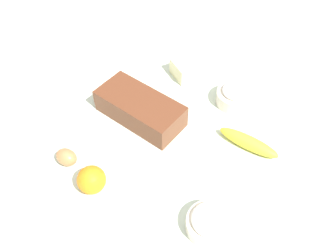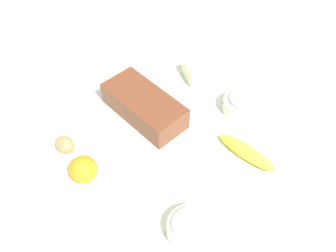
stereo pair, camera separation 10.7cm
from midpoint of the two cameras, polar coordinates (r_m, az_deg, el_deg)
The scene contains 8 objects.
ground_plane at distance 1.11m, azimuth 2.76°, elevation -1.85°, with size 2.40×2.40×0.02m, color silver.
loaf_pan at distance 1.13m, azimuth -1.14°, elevation 3.18°, with size 0.29×0.15×0.08m.
flour_bowl at distance 0.91m, azimuth 7.20°, elevation -16.01°, with size 0.12×0.12×0.06m.
sugar_bowl at distance 1.19m, azimuth 14.36°, elevation 3.45°, with size 0.12×0.12×0.07m.
banana at distance 1.07m, azimuth 15.33°, elevation -4.23°, with size 0.19×0.04×0.04m, color yellow.
orange_fruit at distance 0.99m, azimuth -10.38°, elevation -7.04°, with size 0.08×0.08×0.08m, color orange.
butter_block at distance 1.27m, azimuth 6.79°, elevation 8.47°, with size 0.09×0.06×0.06m, color #F4EDB2.
egg_near_butter at distance 1.08m, azimuth -13.45°, elevation -3.08°, with size 0.05×0.05×0.07m, color #B27849.
Camera 2 is at (0.55, -0.44, 0.85)m, focal length 38.07 mm.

